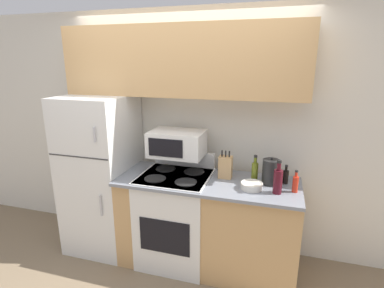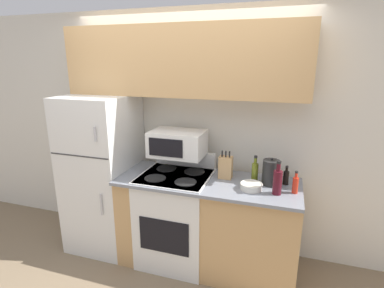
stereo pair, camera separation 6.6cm
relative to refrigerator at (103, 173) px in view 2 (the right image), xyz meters
name	(u,v)px [view 2 (the right image)]	position (x,y,z in m)	size (l,w,h in m)	color
ground_plane	(165,276)	(0.86, -0.36, -0.85)	(12.00, 12.00, 0.00)	#7F6B51
wall_back	(189,132)	(0.86, 0.39, 0.43)	(8.00, 0.05, 2.55)	silver
lower_cabinets	(207,223)	(1.20, -0.04, -0.38)	(1.73, 0.68, 0.93)	tan
refrigerator	(103,173)	(0.00, 0.00, 0.00)	(0.68, 0.74, 1.69)	white
upper_cabinets	(182,61)	(0.86, 0.19, 1.18)	(2.40, 0.35, 0.67)	tan
stove	(176,217)	(0.87, -0.05, -0.36)	(0.68, 0.66, 1.10)	white
microwave	(178,143)	(0.85, 0.08, 0.39)	(0.54, 0.37, 0.25)	white
knife_block	(226,167)	(1.35, 0.05, 0.20)	(0.13, 0.09, 0.28)	tan
bowl	(251,186)	(1.62, -0.14, 0.12)	(0.20, 0.20, 0.06)	silver
bottle_soy_sauce	(286,177)	(1.91, 0.07, 0.16)	(0.05, 0.05, 0.18)	black
bottle_hot_sauce	(295,185)	(1.99, -0.10, 0.17)	(0.05, 0.05, 0.20)	red
bottle_olive_oil	(255,172)	(1.63, 0.03, 0.19)	(0.06, 0.06, 0.26)	#5B6619
bottle_wine_red	(277,181)	(1.84, -0.17, 0.21)	(0.08, 0.08, 0.30)	#470F19
kettle	(271,172)	(1.78, 0.02, 0.21)	(0.15, 0.15, 0.26)	black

